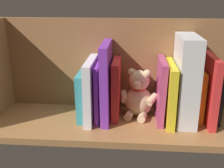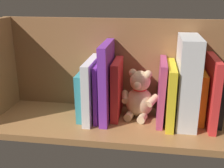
{
  "view_description": "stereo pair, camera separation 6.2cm",
  "coord_description": "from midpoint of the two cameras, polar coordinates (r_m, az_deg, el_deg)",
  "views": [
    {
      "loc": [
        -6.96,
        87.21,
        42.68
      ],
      "look_at": [
        0.0,
        0.0,
        13.13
      ],
      "focal_mm": 44.61,
      "sensor_mm": 36.0,
      "label": 1
    },
    {
      "loc": [
        -13.07,
        86.5,
        42.68
      ],
      "look_at": [
        0.0,
        0.0,
        13.13
      ],
      "focal_mm": 44.61,
      "sensor_mm": 36.0,
      "label": 2
    }
  ],
  "objects": [
    {
      "name": "book_8",
      "position": [
        0.96,
        -6.13,
        -1.12
      ],
      "size": [
        2.66,
        19.83,
        20.76
      ],
      "primitive_type": "cube",
      "color": "silver",
      "rests_on": "ground_plane"
    },
    {
      "name": "dictionary_thick_white",
      "position": [
        0.95,
        13.08,
        0.87
      ],
      "size": [
        6.48,
        18.48,
        29.08
      ],
      "primitive_type": "cube",
      "color": "silver",
      "rests_on": "ground_plane"
    },
    {
      "name": "book_5",
      "position": [
        0.97,
        -0.94,
        -0.95
      ],
      "size": [
        2.52,
        15.13,
        20.17
      ],
      "primitive_type": "cube",
      "color": "red",
      "rests_on": "ground_plane"
    },
    {
      "name": "book_2",
      "position": [
        1.0,
        15.49,
        -1.99
      ],
      "size": [
        2.37,
        13.65,
        17.28
      ],
      "primitive_type": "cube",
      "color": "orange",
      "rests_on": "ground_plane"
    },
    {
      "name": "teddy_bear",
      "position": [
        0.98,
        3.67,
        -2.4
      ],
      "size": [
        13.59,
        12.42,
        17.15
      ],
      "rotation": [
        0.0,
        0.0,
        -0.22
      ],
      "color": "#D1B284",
      "rests_on": "ground_plane"
    },
    {
      "name": "book_0",
      "position": [
        1.01,
        18.66,
        -2.44
      ],
      "size": [
        2.53,
        14.37,
        16.13
      ],
      "primitive_type": "cube",
      "rotation": [
        0.0,
        -0.02,
        0.0
      ],
      "color": "black",
      "rests_on": "ground_plane"
    },
    {
      "name": "shelf_back_panel",
      "position": [
        1.04,
        -1.14,
        4.12
      ],
      "size": [
        86.19,
        1.5,
        33.37
      ],
      "primitive_type": "cube",
      "color": "brown",
      "rests_on": "ground_plane"
    },
    {
      "name": "book_4",
      "position": [
        0.96,
        8.11,
        -1.18
      ],
      "size": [
        2.57,
        17.28,
        21.0
      ],
      "primitive_type": "cube",
      "rotation": [
        0.0,
        -0.03,
        0.0
      ],
      "color": "#B23F72",
      "rests_on": "ground_plane"
    },
    {
      "name": "book_1",
      "position": [
        0.97,
        17.57,
        -1.04
      ],
      "size": [
        2.22,
        18.73,
        22.75
      ],
      "primitive_type": "cube",
      "color": "red",
      "rests_on": "ground_plane"
    },
    {
      "name": "ground_plane",
      "position": [
        0.98,
        -1.82,
        -7.94
      ],
      "size": [
        86.19,
        30.25,
        2.2
      ],
      "primitive_type": "cube",
      "color": "#9E6B3D"
    },
    {
      "name": "book_6",
      "position": [
        0.95,
        -3.0,
        0.48
      ],
      "size": [
        3.03,
        19.03,
        26.44
      ],
      "primitive_type": "cube",
      "rotation": [
        0.0,
        0.01,
        0.0
      ],
      "color": "purple",
      "rests_on": "ground_plane"
    },
    {
      "name": "book_3",
      "position": [
        0.95,
        9.87,
        -1.71
      ],
      "size": [
        2.54,
        19.42,
        20.0
      ],
      "primitive_type": "cube",
      "color": "yellow",
      "rests_on": "ground_plane"
    },
    {
      "name": "book_9",
      "position": [
        0.99,
        -7.69,
        -1.98
      ],
      "size": [
        2.54,
        16.98,
        16.42
      ],
      "primitive_type": "cube",
      "rotation": [
        0.0,
        0.02,
        0.0
      ],
      "color": "teal",
      "rests_on": "ground_plane"
    },
    {
      "name": "book_7",
      "position": [
        0.97,
        -4.47,
        -1.19
      ],
      "size": [
        1.41,
        17.51,
        19.81
      ],
      "primitive_type": "cube",
      "color": "purple",
      "rests_on": "ground_plane"
    }
  ]
}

